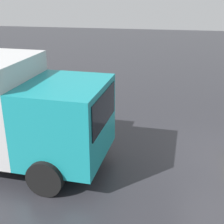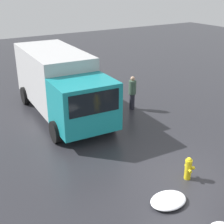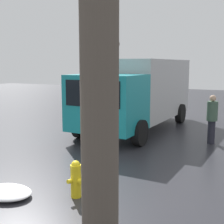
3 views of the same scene
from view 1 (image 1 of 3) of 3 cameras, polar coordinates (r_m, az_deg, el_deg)
pedestrian at (r=11.71m, az=-9.54°, el=3.21°), size 0.37×0.37×1.71m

